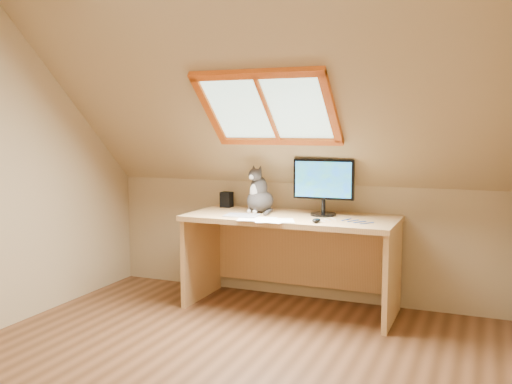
% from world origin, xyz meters
% --- Properties ---
extents(ground, '(3.50, 3.50, 0.00)m').
position_xyz_m(ground, '(0.00, 0.00, 0.00)').
color(ground, brown).
rests_on(ground, ground).
extents(room_shell, '(3.52, 3.52, 2.41)m').
position_xyz_m(room_shell, '(0.00, -0.09, 1.43)').
color(room_shell, tan).
rests_on(room_shell, ground).
extents(desk, '(1.69, 0.74, 0.77)m').
position_xyz_m(desk, '(0.07, 1.45, 0.54)').
color(desk, tan).
rests_on(desk, ground).
extents(monitor, '(0.49, 0.21, 0.46)m').
position_xyz_m(monitor, '(0.31, 1.48, 1.04)').
color(monitor, black).
rests_on(monitor, desk).
extents(cat, '(0.29, 0.32, 0.40)m').
position_xyz_m(cat, '(-0.24, 1.46, 0.92)').
color(cat, '#433E3B').
rests_on(cat, desk).
extents(desk_speaker, '(0.09, 0.09, 0.14)m').
position_xyz_m(desk_speaker, '(-0.62, 1.63, 0.84)').
color(desk_speaker, black).
rests_on(desk_speaker, desk).
extents(graphics_tablet, '(0.29, 0.22, 0.01)m').
position_xyz_m(graphics_tablet, '(-0.29, 1.20, 0.78)').
color(graphics_tablet, '#B2B2B7').
rests_on(graphics_tablet, desk).
extents(mouse, '(0.06, 0.10, 0.03)m').
position_xyz_m(mouse, '(0.36, 1.13, 0.79)').
color(mouse, black).
rests_on(mouse, desk).
extents(papers, '(0.35, 0.30, 0.01)m').
position_xyz_m(papers, '(-0.05, 1.12, 0.78)').
color(papers, white).
rests_on(papers, desk).
extents(cables, '(0.51, 0.26, 0.01)m').
position_xyz_m(cables, '(0.53, 1.26, 0.78)').
color(cables, silver).
rests_on(cables, desk).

